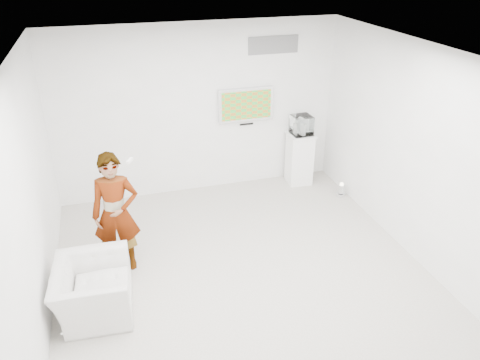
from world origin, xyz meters
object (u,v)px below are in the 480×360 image
at_px(person, 116,214).
at_px(armchair, 93,290).
at_px(tv, 246,105).
at_px(pedestal, 299,158).
at_px(floor_uplight, 341,190).

bearing_deg(person, armchair, -108.61).
height_order(tv, pedestal, tv).
distance_m(tv, armchair, 4.16).
relative_size(tv, floor_uplight, 3.88).
xyz_separation_m(armchair, pedestal, (3.80, 2.56, 0.16)).
height_order(tv, person, tv).
xyz_separation_m(tv, floor_uplight, (1.50, -1.01, -1.42)).
bearing_deg(person, floor_uplight, 20.05).
bearing_deg(floor_uplight, armchair, -157.35).
distance_m(person, floor_uplight, 4.12).
xyz_separation_m(person, armchair, (-0.38, -0.83, -0.54)).
bearing_deg(pedestal, floor_uplight, -55.60).
bearing_deg(tv, armchair, -135.10).
xyz_separation_m(pedestal, floor_uplight, (0.52, -0.75, -0.36)).
relative_size(person, armchair, 1.70).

